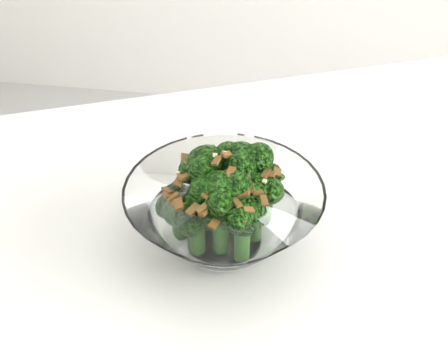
# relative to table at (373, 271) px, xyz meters

# --- Properties ---
(table) EXTENTS (1.43, 1.23, 0.75)m
(table) POSITION_rel_table_xyz_m (0.00, 0.00, 0.00)
(table) COLOR white
(table) RESTS_ON ground
(broccoli_dish) EXTENTS (0.21, 0.21, 0.12)m
(broccoli_dish) POSITION_rel_table_xyz_m (-0.18, -0.05, 0.12)
(broccoli_dish) COLOR white
(broccoli_dish) RESTS_ON table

